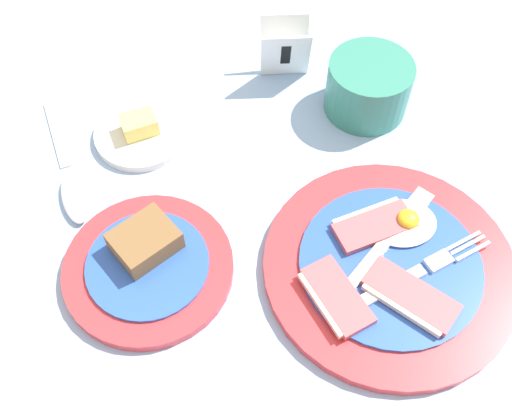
% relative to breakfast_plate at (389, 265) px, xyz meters
% --- Properties ---
extents(ground_plane, '(3.00, 3.00, 0.00)m').
position_rel_breakfast_plate_xyz_m(ground_plane, '(-0.12, 0.01, -0.01)').
color(ground_plane, '#93B2DB').
extents(breakfast_plate, '(0.26, 0.26, 0.03)m').
position_rel_breakfast_plate_xyz_m(breakfast_plate, '(0.00, 0.00, 0.00)').
color(breakfast_plate, red).
rests_on(breakfast_plate, ground_plane).
extents(bread_plate, '(0.17, 0.17, 0.04)m').
position_rel_breakfast_plate_xyz_m(bread_plate, '(-0.24, 0.05, 0.00)').
color(bread_plate, red).
rests_on(bread_plate, ground_plane).
extents(sugar_cup, '(0.10, 0.10, 0.07)m').
position_rel_breakfast_plate_xyz_m(sugar_cup, '(0.04, 0.22, 0.03)').
color(sugar_cup, '#337F6B').
rests_on(sugar_cup, ground_plane).
extents(butter_dish, '(0.11, 0.11, 0.03)m').
position_rel_breakfast_plate_xyz_m(butter_dish, '(-0.23, 0.23, -0.00)').
color(butter_dish, silver).
rests_on(butter_dish, ground_plane).
extents(number_card, '(0.07, 0.05, 0.07)m').
position_rel_breakfast_plate_xyz_m(number_card, '(-0.04, 0.30, 0.03)').
color(number_card, white).
rests_on(number_card, ground_plane).
extents(teaspoon_by_saucer, '(0.05, 0.19, 0.01)m').
position_rel_breakfast_plate_xyz_m(teaspoon_by_saucer, '(-0.32, 0.17, -0.00)').
color(teaspoon_by_saucer, silver).
rests_on(teaspoon_by_saucer, ground_plane).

